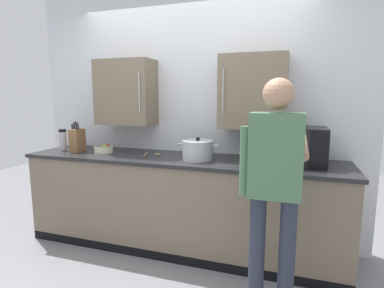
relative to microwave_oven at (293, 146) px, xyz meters
The scene contains 9 objects.
back_wall_tiled 1.17m from the microwave_oven, 163.65° to the left, with size 3.68×0.44×2.90m.
counter_unit 1.25m from the microwave_oven, behind, with size 3.21×0.70×0.95m.
microwave_oven is the anchor object (origin of this frame).
knife_block 2.25m from the microwave_oven, behind, with size 0.11×0.15×0.34m.
wooden_spoon 1.38m from the microwave_oven, behind, with size 0.20×0.19×0.02m.
stock_pot 0.87m from the microwave_oven, behind, with size 0.40×0.30×0.22m.
fruit_bowl 1.93m from the microwave_oven, behind, with size 0.20×0.20×0.10m.
thermos_flask 2.46m from the microwave_oven, behind, with size 0.08×0.08×0.24m.
person_figure 0.81m from the microwave_oven, 97.67° to the right, with size 0.44×0.60×1.66m.
Camera 1 is at (1.06, -1.99, 1.55)m, focal length 28.50 mm.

